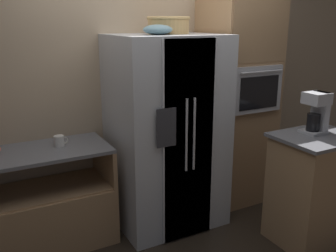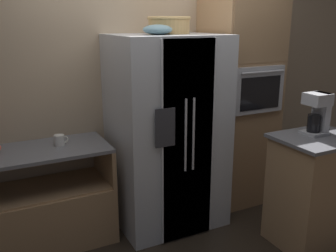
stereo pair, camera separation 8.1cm
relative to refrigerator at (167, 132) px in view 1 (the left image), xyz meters
The scene contains 10 objects.
ground_plane 0.91m from the refrigerator, 133.50° to the right, with size 20.00×20.00×0.00m, color black.
wall_back 0.67m from the refrigerator, 99.16° to the left, with size 12.00×0.06×2.80m.
counter_left 1.51m from the refrigerator, behind, with size 1.59×0.60×0.88m.
refrigerator is the anchor object (origin of this frame).
wall_oven 0.92m from the refrigerator, ahead, with size 0.70×0.68×2.18m.
island_counter 1.40m from the refrigerator, 44.07° to the right, with size 0.71×0.57×0.99m.
wicker_basket 0.99m from the refrigerator, 54.67° to the left, with size 0.39×0.39×0.15m.
fruit_bowl 0.96m from the refrigerator, 147.51° to the right, with size 0.25×0.25×0.08m.
mug 0.98m from the refrigerator, behind, with size 0.12×0.09×0.09m.
coffee_maker 1.34m from the refrigerator, 40.94° to the right, with size 0.18×0.18×0.36m.
Camera 1 is at (-1.52, -2.91, 1.93)m, focal length 40.00 mm.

